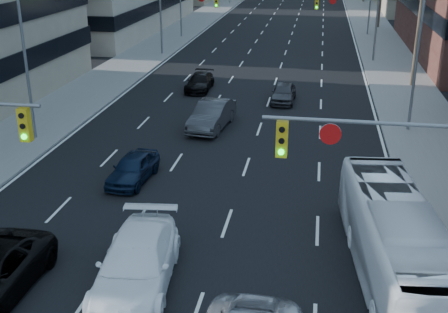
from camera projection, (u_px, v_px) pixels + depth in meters
signal_near_right at (395, 172)px, 16.42m from camera, size 6.59×0.33×6.00m
signal_far_left at (184, 10)px, 52.73m from camera, size 6.09×0.33×6.00m
signal_far_right at (351, 13)px, 50.35m from camera, size 6.09×0.33×6.00m
utility_pole_block at (421, 10)px, 40.85m from camera, size 2.20×0.28×11.00m
streetlight_left_near at (27, 51)px, 29.93m from camera, size 2.03×0.22×9.00m
streetlight_right_near at (415, 46)px, 31.31m from camera, size 2.03×0.22×9.00m
white_van at (137, 264)px, 18.25m from camera, size 2.94×5.97×1.67m
transit_bus at (395, 242)px, 18.47m from camera, size 3.37×10.13×2.77m
sedan_blue at (133, 168)px, 26.23m from camera, size 1.84×3.98×1.32m
sedan_grey_center at (212, 115)px, 33.46m from camera, size 2.29×5.10×1.63m
sedan_black_far at (200, 82)px, 41.87m from camera, size 1.75×4.23×1.22m
sedan_grey_right at (284, 93)px, 38.86m from camera, size 1.69×3.93×1.32m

